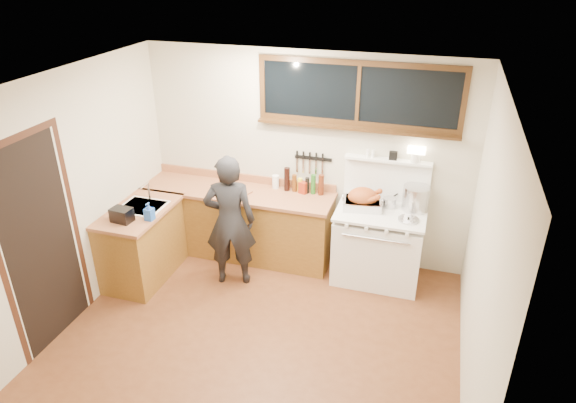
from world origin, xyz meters
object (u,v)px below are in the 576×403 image
(vintage_stove, at_px, (379,243))
(cutting_board, at_px, (230,189))
(roast_turkey, at_px, (363,200))
(man, at_px, (230,221))

(vintage_stove, xyz_separation_m, cutting_board, (-1.85, -0.05, 0.49))
(roast_turkey, bearing_deg, cutting_board, -177.34)
(vintage_stove, bearing_deg, cutting_board, -178.33)
(cutting_board, distance_m, roast_turkey, 1.63)
(man, height_order, cutting_board, man)
(vintage_stove, distance_m, cutting_board, 1.91)
(man, distance_m, cutting_board, 0.58)
(cutting_board, height_order, roast_turkey, roast_turkey)
(man, xyz_separation_m, cutting_board, (-0.21, 0.52, 0.15))
(vintage_stove, xyz_separation_m, roast_turkey, (-0.22, 0.02, 0.53))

